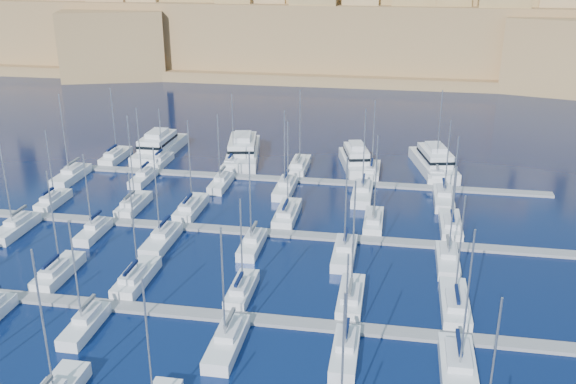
% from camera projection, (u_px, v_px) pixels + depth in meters
% --- Properties ---
extents(ground, '(600.00, 600.00, 0.00)m').
position_uv_depth(ground, '(254.00, 267.00, 79.99)').
color(ground, black).
rests_on(ground, ground).
extents(pontoon_mid_near, '(84.00, 2.00, 0.40)m').
position_uv_depth(pontoon_mid_near, '(229.00, 317.00, 68.87)').
color(pontoon_mid_near, slate).
rests_on(pontoon_mid_near, ground).
extents(pontoon_mid_far, '(84.00, 2.00, 0.40)m').
position_uv_depth(pontoon_mid_far, '(270.00, 233.00, 89.12)').
color(pontoon_mid_far, slate).
rests_on(pontoon_mid_far, ground).
extents(pontoon_far, '(84.00, 2.00, 0.40)m').
position_uv_depth(pontoon_far, '(295.00, 180.00, 109.36)').
color(pontoon_far, slate).
rests_on(pontoon_far, ground).
extents(sailboat_13, '(2.70, 8.99, 13.72)m').
position_uv_depth(sailboat_13, '(58.00, 272.00, 77.25)').
color(sailboat_13, silver).
rests_on(sailboat_13, ground).
extents(sailboat_14, '(2.80, 9.35, 13.89)m').
position_uv_depth(sailboat_14, '(136.00, 278.00, 75.83)').
color(sailboat_14, silver).
rests_on(sailboat_14, ground).
extents(sailboat_15, '(2.42, 8.07, 12.04)m').
position_uv_depth(sailboat_15, '(242.00, 290.00, 73.20)').
color(sailboat_15, silver).
rests_on(sailboat_15, ground).
extents(sailboat_16, '(2.69, 8.97, 14.73)m').
position_uv_depth(sailboat_16, '(351.00, 297.00, 71.61)').
color(sailboat_16, silver).
rests_on(sailboat_16, ground).
extents(sailboat_17, '(2.98, 9.92, 13.60)m').
position_uv_depth(sailboat_17, '(455.00, 304.00, 70.23)').
color(sailboat_17, silver).
rests_on(sailboat_17, ground).
extents(sailboat_20, '(2.36, 7.85, 13.02)m').
position_uv_depth(sailboat_20, '(85.00, 325.00, 66.50)').
color(sailboat_20, silver).
rests_on(sailboat_20, ground).
extents(sailboat_21, '(2.70, 9.01, 13.77)m').
position_uv_depth(sailboat_21, '(227.00, 342.00, 63.53)').
color(sailboat_21, silver).
rests_on(sailboat_21, ground).
extents(sailboat_22, '(2.47, 8.22, 11.83)m').
position_uv_depth(sailboat_22, '(345.00, 352.00, 62.03)').
color(sailboat_22, silver).
rests_on(sailboat_22, ground).
extents(sailboat_23, '(3.20, 10.67, 15.65)m').
position_uv_depth(sailboat_23, '(458.00, 370.00, 59.21)').
color(sailboat_23, silver).
rests_on(sailboat_23, ground).
extents(sailboat_24, '(2.35, 7.83, 12.10)m').
position_uv_depth(sailboat_24, '(53.00, 201.00, 98.95)').
color(sailboat_24, silver).
rests_on(sailboat_24, ground).
extents(sailboat_25, '(2.68, 8.92, 14.79)m').
position_uv_depth(sailboat_25, '(133.00, 205.00, 97.38)').
color(sailboat_25, silver).
rests_on(sailboat_25, ground).
extents(sailboat_26, '(2.84, 9.48, 14.36)m').
position_uv_depth(sailboat_26, '(191.00, 208.00, 96.19)').
color(sailboat_26, silver).
rests_on(sailboat_26, ground).
extents(sailboat_27, '(2.94, 9.79, 14.86)m').
position_uv_depth(sailboat_27, '(287.00, 214.00, 94.00)').
color(sailboat_27, silver).
rests_on(sailboat_27, ground).
extents(sailboat_28, '(2.59, 8.63, 13.60)m').
position_uv_depth(sailboat_28, '(373.00, 221.00, 91.47)').
color(sailboat_28, silver).
rests_on(sailboat_28, ground).
extents(sailboat_29, '(2.86, 9.54, 13.89)m').
position_uv_depth(sailboat_29, '(451.00, 225.00, 90.16)').
color(sailboat_29, silver).
rests_on(sailboat_29, ground).
extents(sailboat_30, '(2.76, 9.21, 15.14)m').
position_uv_depth(sailboat_30, '(16.00, 227.00, 89.46)').
color(sailboat_30, silver).
rests_on(sailboat_30, ground).
extents(sailboat_31, '(2.28, 7.60, 12.24)m').
position_uv_depth(sailboat_31, '(94.00, 231.00, 88.40)').
color(sailboat_31, silver).
rests_on(sailboat_31, ground).
extents(sailboat_32, '(2.85, 9.48, 14.13)m').
position_uv_depth(sailboat_32, '(162.00, 239.00, 85.91)').
color(sailboat_32, silver).
rests_on(sailboat_32, ground).
extents(sailboat_33, '(2.45, 8.17, 13.95)m').
position_uv_depth(sailboat_33, '(252.00, 244.00, 84.56)').
color(sailboat_33, silver).
rests_on(sailboat_33, ground).
extents(sailboat_34, '(2.74, 9.12, 14.07)m').
position_uv_depth(sailboat_34, '(344.00, 252.00, 82.17)').
color(sailboat_34, silver).
rests_on(sailboat_34, ground).
extents(sailboat_35, '(2.66, 8.88, 13.54)m').
position_uv_depth(sailboat_35, '(447.00, 260.00, 80.23)').
color(sailboat_35, silver).
rests_on(sailboat_35, ground).
extents(sailboat_36, '(2.81, 9.38, 13.84)m').
position_uv_depth(sailboat_36, '(116.00, 156.00, 119.86)').
color(sailboat_36, silver).
rests_on(sailboat_36, ground).
extents(sailboat_37, '(2.24, 7.48, 10.66)m').
position_uv_depth(sailboat_37, '(161.00, 161.00, 117.53)').
color(sailboat_37, silver).
rests_on(sailboat_37, ground).
extents(sailboat_38, '(2.63, 8.76, 13.67)m').
position_uv_depth(sailboat_38, '(233.00, 163.00, 115.96)').
color(sailboat_38, silver).
rests_on(sailboat_38, ground).
extents(sailboat_39, '(2.97, 9.88, 14.73)m').
position_uv_depth(sailboat_39, '(299.00, 166.00, 114.55)').
color(sailboat_39, silver).
rests_on(sailboat_39, ground).
extents(sailboat_40, '(2.72, 9.06, 13.44)m').
position_uv_depth(sailboat_40, '(372.00, 171.00, 112.12)').
color(sailboat_40, silver).
rests_on(sailboat_40, ground).
extents(sailboat_41, '(3.03, 10.10, 15.46)m').
position_uv_depth(sailboat_41, '(436.00, 173.00, 110.83)').
color(sailboat_41, silver).
rests_on(sailboat_41, ground).
extents(sailboat_42, '(2.99, 9.96, 15.35)m').
position_uv_depth(sailboat_42, '(71.00, 175.00, 109.82)').
color(sailboat_42, silver).
rests_on(sailboat_42, ground).
extents(sailboat_43, '(2.38, 7.92, 13.29)m').
position_uv_depth(sailboat_43, '(143.00, 178.00, 108.74)').
color(sailboat_43, silver).
rests_on(sailboat_43, ground).
extents(sailboat_44, '(2.47, 8.23, 12.75)m').
position_uv_depth(sailboat_44, '(221.00, 183.00, 106.42)').
color(sailboat_44, silver).
rests_on(sailboat_44, ground).
extents(sailboat_45, '(2.76, 9.21, 14.08)m').
position_uv_depth(sailboat_45, '(285.00, 188.00, 104.22)').
color(sailboat_45, silver).
rests_on(sailboat_45, ground).
extents(sailboat_46, '(3.01, 10.02, 14.95)m').
position_uv_depth(sailboat_46, '(362.00, 193.00, 101.86)').
color(sailboat_46, silver).
rests_on(sailboat_46, ground).
extents(sailboat_47, '(2.92, 9.74, 13.71)m').
position_uv_depth(sailboat_47, '(443.00, 198.00, 99.98)').
color(sailboat_47, silver).
rests_on(sailboat_47, ground).
extents(motor_yacht_a, '(5.38, 17.43, 5.25)m').
position_uv_depth(motor_yacht_a, '(159.00, 147.00, 122.33)').
color(motor_yacht_a, silver).
rests_on(motor_yacht_a, ground).
extents(motor_yacht_b, '(8.69, 19.27, 5.25)m').
position_uv_depth(motor_yacht_b, '(243.00, 150.00, 120.27)').
color(motor_yacht_b, silver).
rests_on(motor_yacht_b, ground).
extents(motor_yacht_c, '(7.25, 14.52, 5.25)m').
position_uv_depth(motor_yacht_c, '(356.00, 160.00, 114.81)').
color(motor_yacht_c, silver).
rests_on(motor_yacht_c, ground).
extents(motor_yacht_d, '(8.61, 17.39, 5.25)m').
position_uv_depth(motor_yacht_d, '(434.00, 161.00, 113.84)').
color(motor_yacht_d, silver).
rests_on(motor_yacht_d, ground).
extents(fortified_city, '(460.00, 108.95, 59.52)m').
position_uv_depth(fortified_city, '(353.00, 18.00, 217.61)').
color(fortified_city, brown).
rests_on(fortified_city, ground).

